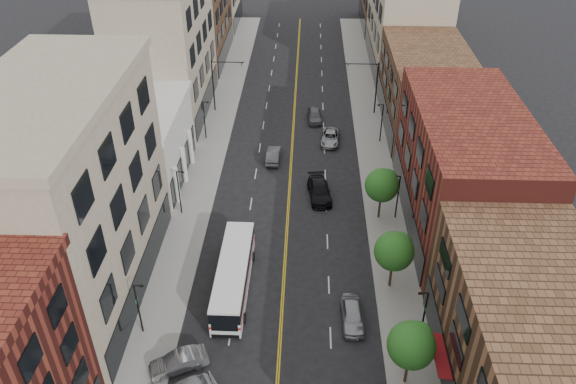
# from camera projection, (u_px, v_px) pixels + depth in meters

# --- Properties ---
(sidewalk_left) EXTENTS (4.00, 110.00, 0.15)m
(sidewalk_left) POSITION_uv_depth(u_px,v_px,m) (208.00, 159.00, 67.18)
(sidewalk_left) COLOR gray
(sidewalk_left) RESTS_ON ground
(sidewalk_right) EXTENTS (4.00, 110.00, 0.15)m
(sidewalk_right) POSITION_uv_depth(u_px,v_px,m) (375.00, 162.00, 66.57)
(sidewalk_right) COLOR gray
(sidewalk_right) RESTS_ON ground
(bldg_l_tanoffice) EXTENTS (10.00, 22.00, 18.00)m
(bldg_l_tanoffice) POSITION_uv_depth(u_px,v_px,m) (67.00, 203.00, 44.21)
(bldg_l_tanoffice) COLOR gray
(bldg_l_tanoffice) RESTS_ON ground
(bldg_l_white) EXTENTS (10.00, 14.00, 8.00)m
(bldg_l_white) POSITION_uv_depth(u_px,v_px,m) (136.00, 146.00, 61.88)
(bldg_l_white) COLOR silver
(bldg_l_white) RESTS_ON ground
(bldg_l_far_a) EXTENTS (10.00, 20.00, 18.00)m
(bldg_l_far_a) POSITION_uv_depth(u_px,v_px,m) (164.00, 48.00, 73.09)
(bldg_l_far_a) COLOR gray
(bldg_l_far_a) RESTS_ON ground
(bldg_l_far_b) EXTENTS (10.00, 20.00, 15.00)m
(bldg_l_far_b) POSITION_uv_depth(u_px,v_px,m) (193.00, 13.00, 90.44)
(bldg_l_far_b) COLOR brown
(bldg_l_far_b) RESTS_ON ground
(bldg_r_mid) EXTENTS (10.00, 22.00, 12.00)m
(bldg_r_mid) POSITION_uv_depth(u_px,v_px,m) (464.00, 170.00, 53.93)
(bldg_r_mid) COLOR #5B1E17
(bldg_r_mid) RESTS_ON ground
(bldg_r_far_a) EXTENTS (10.00, 20.00, 10.00)m
(bldg_r_far_a) POSITION_uv_depth(u_px,v_px,m) (426.00, 90.00, 71.83)
(bldg_r_far_a) COLOR brown
(bldg_r_far_a) RESTS_ON ground
(bldg_r_far_b) EXTENTS (10.00, 22.00, 14.00)m
(bldg_r_far_b) POSITION_uv_depth(u_px,v_px,m) (406.00, 23.00, 88.03)
(bldg_r_far_b) COLOR gray
(bldg_r_far_b) RESTS_ON ground
(tree_r_1) EXTENTS (3.40, 3.40, 5.59)m
(tree_r_1) POSITION_uv_depth(u_px,v_px,m) (412.00, 344.00, 38.78)
(tree_r_1) COLOR black
(tree_r_1) RESTS_ON sidewalk_right
(tree_r_2) EXTENTS (3.40, 3.40, 5.59)m
(tree_r_2) POSITION_uv_depth(u_px,v_px,m) (395.00, 250.00, 47.03)
(tree_r_2) COLOR black
(tree_r_2) RESTS_ON sidewalk_right
(tree_r_3) EXTENTS (3.40, 3.40, 5.59)m
(tree_r_3) POSITION_uv_depth(u_px,v_px,m) (383.00, 184.00, 55.28)
(tree_r_3) COLOR black
(tree_r_3) RESTS_ON sidewalk_right
(lamp_l_1) EXTENTS (0.81, 0.55, 5.05)m
(lamp_l_1) POSITION_uv_depth(u_px,v_px,m) (138.00, 306.00, 43.30)
(lamp_l_1) COLOR black
(lamp_l_1) RESTS_ON sidewalk_left
(lamp_l_2) EXTENTS (0.81, 0.55, 5.05)m
(lamp_l_2) POSITION_uv_depth(u_px,v_px,m) (179.00, 190.00, 56.50)
(lamp_l_2) COLOR black
(lamp_l_2) RESTS_ON sidewalk_left
(lamp_l_3) EXTENTS (0.81, 0.55, 5.05)m
(lamp_l_3) POSITION_uv_depth(u_px,v_px,m) (205.00, 118.00, 69.70)
(lamp_l_3) COLOR black
(lamp_l_3) RESTS_ON sidewalk_left
(lamp_r_1) EXTENTS (0.81, 0.55, 5.05)m
(lamp_r_1) POSITION_uv_depth(u_px,v_px,m) (424.00, 314.00, 42.63)
(lamp_r_1) COLOR black
(lamp_r_1) RESTS_ON sidewalk_right
(lamp_r_2) EXTENTS (0.81, 0.55, 5.05)m
(lamp_r_2) POSITION_uv_depth(u_px,v_px,m) (398.00, 195.00, 55.83)
(lamp_r_2) COLOR black
(lamp_r_2) RESTS_ON sidewalk_right
(lamp_r_3) EXTENTS (0.81, 0.55, 5.05)m
(lamp_r_3) POSITION_uv_depth(u_px,v_px,m) (381.00, 121.00, 69.03)
(lamp_r_3) COLOR black
(lamp_r_3) RESTS_ON sidewalk_right
(signal_mast_left) EXTENTS (4.49, 0.18, 7.20)m
(signal_mast_left) POSITION_uv_depth(u_px,v_px,m) (218.00, 80.00, 75.34)
(signal_mast_left) COLOR black
(signal_mast_left) RESTS_ON sidewalk_left
(signal_mast_right) EXTENTS (4.49, 0.18, 7.20)m
(signal_mast_right) POSITION_uv_depth(u_px,v_px,m) (371.00, 82.00, 74.71)
(signal_mast_right) COLOR black
(signal_mast_right) RESTS_ON sidewalk_right
(city_bus) EXTENTS (2.85, 11.55, 2.96)m
(city_bus) POSITION_uv_depth(u_px,v_px,m) (234.00, 274.00, 48.08)
(city_bus) COLOR white
(city_bus) RESTS_ON ground
(car_angle_b) EXTENTS (4.53, 3.18, 1.42)m
(car_angle_b) POSITION_uv_depth(u_px,v_px,m) (179.00, 362.00, 41.68)
(car_angle_b) COLOR #A6A9AE
(car_angle_b) RESTS_ON ground
(car_parked_far) EXTENTS (1.93, 4.52, 1.52)m
(car_parked_far) POSITION_uv_depth(u_px,v_px,m) (353.00, 315.00, 45.49)
(car_parked_far) COLOR gray
(car_parked_far) RESTS_ON ground
(car_lane_behind) EXTENTS (1.60, 4.36, 1.43)m
(car_lane_behind) POSITION_uv_depth(u_px,v_px,m) (273.00, 155.00, 66.64)
(car_lane_behind) COLOR #49484D
(car_lane_behind) RESTS_ON ground
(car_lane_a) EXTENTS (2.94, 5.72, 1.59)m
(car_lane_a) POSITION_uv_depth(u_px,v_px,m) (319.00, 191.00, 60.27)
(car_lane_a) COLOR black
(car_lane_a) RESTS_ON ground
(car_lane_b) EXTENTS (2.64, 5.00, 1.34)m
(car_lane_b) POSITION_uv_depth(u_px,v_px,m) (330.00, 137.00, 70.32)
(car_lane_b) COLOR gray
(car_lane_b) RESTS_ON ground
(car_lane_c) EXTENTS (2.14, 4.65, 1.55)m
(car_lane_c) POSITION_uv_depth(u_px,v_px,m) (315.00, 115.00, 75.23)
(car_lane_c) COLOR #4E4E53
(car_lane_c) RESTS_ON ground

